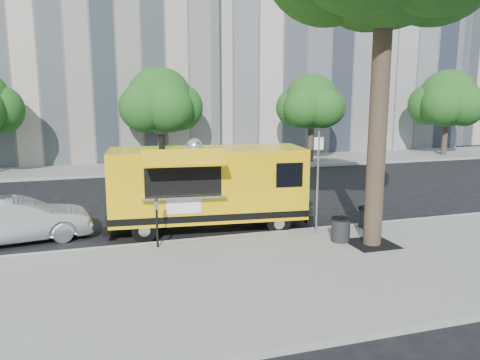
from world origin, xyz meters
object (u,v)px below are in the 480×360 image
(far_tree_c, at_px, (312,102))
(trash_bin_right, at_px, (341,229))
(far_tree_d, at_px, (448,99))
(parking_meter, at_px, (157,217))
(sign_post, at_px, (318,177))
(far_tree_b, at_px, (160,100))
(trash_bin_left, at_px, (366,217))
(food_truck, at_px, (207,186))
(sedan, at_px, (18,221))

(far_tree_c, height_order, trash_bin_right, far_tree_c)
(far_tree_d, bearing_deg, parking_meter, -146.40)
(far_tree_c, bearing_deg, parking_meter, -128.66)
(sign_post, xyz_separation_m, parking_meter, (-4.55, 0.20, -0.87))
(far_tree_d, height_order, parking_meter, far_tree_d)
(far_tree_b, bearing_deg, trash_bin_left, -72.72)
(far_tree_c, relative_size, food_truck, 0.82)
(far_tree_c, relative_size, sign_post, 1.74)
(far_tree_b, relative_size, far_tree_c, 1.06)
(far_tree_d, distance_m, sign_post, 21.79)
(food_truck, bearing_deg, sign_post, -26.51)
(sign_post, bearing_deg, parking_meter, 177.48)
(far_tree_b, relative_size, far_tree_d, 0.97)
(sign_post, bearing_deg, far_tree_d, 40.70)
(parking_meter, height_order, trash_bin_right, parking_meter)
(parking_meter, relative_size, trash_bin_left, 2.15)
(far_tree_b, distance_m, trash_bin_right, 15.65)
(food_truck, height_order, trash_bin_right, food_truck)
(far_tree_b, height_order, sign_post, far_tree_b)
(far_tree_b, height_order, far_tree_d, far_tree_d)
(sedan, bearing_deg, trash_bin_left, -109.94)
(far_tree_b, height_order, trash_bin_left, far_tree_b)
(parking_meter, relative_size, food_truck, 0.21)
(food_truck, relative_size, trash_bin_left, 10.21)
(far_tree_d, xyz_separation_m, trash_bin_right, (-16.09, -14.92, -3.39))
(food_truck, xyz_separation_m, sedan, (-5.38, 0.42, -0.78))
(far_tree_b, xyz_separation_m, trash_bin_right, (2.91, -15.02, -3.33))
(far_tree_d, relative_size, sedan, 1.45)
(sign_post, height_order, parking_meter, sign_post)
(sedan, xyz_separation_m, trash_bin_right, (8.57, -2.99, -0.14))
(far_tree_d, bearing_deg, sign_post, -139.30)
(sign_post, relative_size, parking_meter, 2.25)
(far_tree_c, bearing_deg, sign_post, -114.81)
(far_tree_c, bearing_deg, far_tree_b, 178.09)
(sign_post, distance_m, parking_meter, 4.64)
(sign_post, bearing_deg, food_truck, 147.50)
(far_tree_c, bearing_deg, trash_bin_right, -112.48)
(trash_bin_left, bearing_deg, trash_bin_right, -144.85)
(parking_meter, distance_m, trash_bin_right, 5.03)
(far_tree_c, bearing_deg, far_tree_d, 1.15)
(trash_bin_right, bearing_deg, trash_bin_left, 35.15)
(food_truck, bearing_deg, trash_bin_right, -32.86)
(far_tree_d, height_order, sedan, far_tree_d)
(far_tree_c, xyz_separation_m, sedan, (-14.65, -11.73, -3.07))
(far_tree_d, height_order, food_truck, far_tree_d)
(trash_bin_right, bearing_deg, food_truck, 141.14)
(far_tree_c, relative_size, trash_bin_left, 8.40)
(far_tree_b, bearing_deg, sedan, -115.18)
(parking_meter, distance_m, food_truck, 2.39)
(sign_post, xyz_separation_m, food_truck, (-2.82, 1.80, -0.43))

